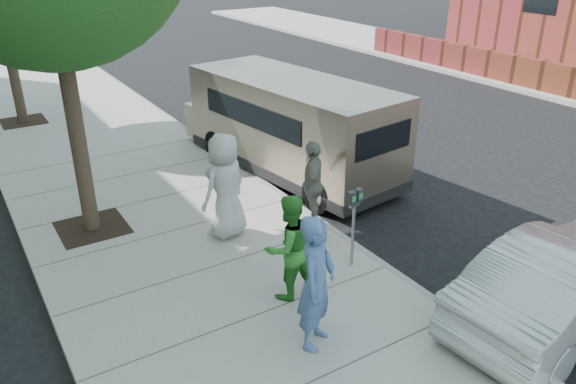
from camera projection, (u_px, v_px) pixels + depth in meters
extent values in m
plane|color=black|center=(265.00, 257.00, 9.70)|extent=(120.00, 120.00, 0.00)
cube|color=gray|center=(212.00, 271.00, 9.19)|extent=(5.00, 60.00, 0.15)
cube|color=gray|center=(332.00, 232.00, 10.36)|extent=(0.12, 60.00, 0.16)
cube|color=black|center=(92.00, 227.00, 10.37)|extent=(1.20, 1.20, 0.01)
cylinder|color=#38281E|center=(75.00, 125.00, 9.54)|extent=(0.28, 0.28, 3.96)
cube|color=black|center=(23.00, 121.00, 16.21)|extent=(1.20, 1.20, 0.01)
cylinder|color=#38281E|center=(11.00, 60.00, 15.48)|extent=(0.28, 0.28, 3.52)
cylinder|color=gray|center=(353.00, 236.00, 8.99)|extent=(0.05, 0.05, 1.07)
cube|color=gray|center=(355.00, 204.00, 8.75)|extent=(0.22, 0.10, 0.08)
cube|color=#2D2D30|center=(352.00, 198.00, 8.65)|extent=(0.13, 0.12, 0.21)
cube|color=#2D2D30|center=(358.00, 195.00, 8.75)|extent=(0.13, 0.12, 0.21)
cube|color=tan|center=(292.00, 123.00, 12.63)|extent=(2.68, 5.61, 1.99)
cube|color=tan|center=(221.00, 115.00, 14.90)|extent=(1.89, 0.78, 0.85)
cube|color=black|center=(384.00, 140.00, 10.58)|extent=(1.49, 0.21, 0.55)
cylinder|color=black|center=(218.00, 145.00, 13.71)|extent=(0.36, 0.79, 0.76)
cylinder|color=black|center=(274.00, 131.00, 14.73)|extent=(0.36, 0.79, 0.76)
cylinder|color=black|center=(319.00, 194.00, 11.14)|extent=(0.36, 0.79, 0.76)
cylinder|color=black|center=(379.00, 173.00, 12.16)|extent=(0.36, 0.79, 0.76)
imported|color=#A8ABAF|center=(567.00, 282.00, 7.82)|extent=(4.22, 1.83, 1.35)
imported|color=#476498|center=(317.00, 283.00, 7.09)|extent=(0.81, 0.76, 1.86)
imported|color=#30892C|center=(289.00, 247.00, 8.12)|extent=(0.80, 0.63, 1.63)
imported|color=#AFAEB1|center=(225.00, 186.00, 9.76)|extent=(1.08, 0.88, 1.90)
imported|color=gray|center=(313.00, 184.00, 10.12)|extent=(0.93, 1.01, 1.66)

